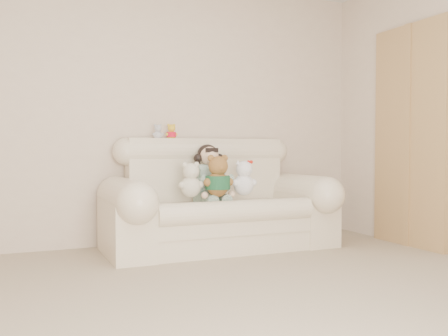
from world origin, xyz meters
TOP-DOWN VIEW (x-y plane):
  - floor at (0.00, 0.00)m, footprint 5.00×5.00m
  - wall_back at (0.00, 2.50)m, footprint 4.50×0.00m
  - sofa at (0.51, 2.00)m, footprint 2.10×0.95m
  - door_panel at (2.22, 1.40)m, footprint 0.06×0.90m
  - seated_child at (0.44, 2.08)m, footprint 0.39×0.45m
  - brown_teddy at (0.42, 1.83)m, footprint 0.34×0.31m
  - white_cat at (0.70, 1.86)m, footprint 0.27×0.22m
  - cream_teddy at (0.19, 1.88)m, footprint 0.25×0.21m
  - yellow_mini_bear at (0.16, 2.35)m, footprint 0.13×0.11m
  - grey_mini_plush at (0.02, 2.35)m, footprint 0.13×0.11m

SIDE VIEW (x-z plane):
  - floor at x=0.00m, z-range 0.00..0.00m
  - sofa at x=0.51m, z-range 0.00..1.03m
  - cream_teddy at x=0.19m, z-range 0.50..0.86m
  - white_cat at x=0.70m, z-range 0.50..0.88m
  - seated_child at x=0.44m, z-range 0.42..0.98m
  - brown_teddy at x=0.42m, z-range 0.50..0.94m
  - door_panel at x=2.22m, z-range 0.00..2.10m
  - grey_mini_plush at x=0.02m, z-range 1.01..1.19m
  - yellow_mini_bear at x=0.16m, z-range 1.01..1.19m
  - wall_back at x=0.00m, z-range -0.95..3.55m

